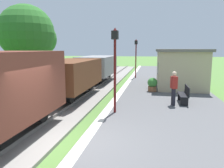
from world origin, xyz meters
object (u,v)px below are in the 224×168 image
object	(u,v)px
freight_train	(67,76)
bench_near_hut	(184,94)
station_hut	(179,68)
person_waiting	(174,87)
tree_field_left	(39,39)
lamp_post_near	(115,55)
lamp_post_far	(136,51)
tree_trackside_far	(26,33)
potted_planter	(152,84)
bench_down_platform	(170,73)

from	to	relation	value
freight_train	bench_near_hut	distance (m)	6.54
station_hut	bench_near_hut	distance (m)	5.51
person_waiting	tree_field_left	world-z (taller)	tree_field_left
lamp_post_near	tree_field_left	world-z (taller)	tree_field_left
bench_near_hut	lamp_post_far	size ratio (longest dim) A/B	0.41
station_hut	lamp_post_far	xyz separation A→B (m)	(-3.59, 4.12, 1.15)
station_hut	bench_near_hut	world-z (taller)	station_hut
lamp_post_far	tree_trackside_far	size ratio (longest dim) A/B	0.57
bench_near_hut	potted_planter	world-z (taller)	potted_planter
tree_trackside_far	lamp_post_far	bearing A→B (deg)	29.11
bench_near_hut	bench_down_platform	bearing A→B (deg)	90.00
potted_planter	tree_field_left	size ratio (longest dim) A/B	0.15
person_waiting	lamp_post_near	world-z (taller)	lamp_post_near
lamp_post_near	tree_trackside_far	bearing A→B (deg)	139.84
freight_train	tree_trackside_far	world-z (taller)	tree_trackside_far
bench_down_platform	tree_field_left	xyz separation A→B (m)	(-13.52, -0.06, 3.36)
person_waiting	tree_trackside_far	xyz separation A→B (m)	(-11.15, 5.40, 3.12)
lamp_post_near	tree_trackside_far	xyz separation A→B (m)	(-8.49, 7.16, 1.50)
lamp_post_near	station_hut	bearing A→B (deg)	65.19
station_hut	potted_planter	xyz separation A→B (m)	(-1.97, -2.56, -0.93)
tree_trackside_far	person_waiting	bearing A→B (deg)	-25.84
freight_train	person_waiting	bearing A→B (deg)	-6.44
potted_planter	lamp_post_far	xyz separation A→B (m)	(-1.62, 6.68, 2.08)
tree_field_left	lamp_post_near	bearing A→B (deg)	-50.32
person_waiting	tree_trackside_far	world-z (taller)	tree_trackside_far
tree_field_left	potted_planter	bearing A→B (deg)	-31.05
bench_down_platform	tree_trackside_far	distance (m)	13.37
person_waiting	potted_planter	distance (m)	3.63
tree_field_left	lamp_post_far	bearing A→B (deg)	-2.59
station_hut	tree_field_left	world-z (taller)	tree_field_left
station_hut	tree_field_left	bearing A→B (deg)	161.67
person_waiting	bench_near_hut	bearing A→B (deg)	-152.72
freight_train	lamp_post_near	size ratio (longest dim) A/B	5.24
station_hut	tree_trackside_far	xyz separation A→B (m)	(-12.07, -0.60, 2.65)
lamp_post_far	lamp_post_near	bearing A→B (deg)	-90.00
freight_train	person_waiting	size ratio (longest dim) A/B	11.35
bench_near_hut	tree_trackside_far	size ratio (longest dim) A/B	0.23
person_waiting	lamp_post_far	bearing A→B (deg)	-91.85
bench_down_platform	person_waiting	size ratio (longest dim) A/B	0.88
bench_near_hut	lamp_post_far	world-z (taller)	lamp_post_far
bench_near_hut	tree_trackside_far	xyz separation A→B (m)	(-11.76, 4.81, 3.58)
lamp_post_far	tree_field_left	distance (m)	10.33
tree_field_left	freight_train	bearing A→B (deg)	-54.68
lamp_post_near	lamp_post_far	bearing A→B (deg)	90.00
lamp_post_far	bench_near_hut	bearing A→B (deg)	-71.03
potted_planter	lamp_post_far	world-z (taller)	lamp_post_far
lamp_post_near	freight_train	bearing A→B (deg)	142.98
freight_train	lamp_post_near	bearing A→B (deg)	-37.02
tree_trackside_far	station_hut	bearing A→B (deg)	2.86
freight_train	bench_near_hut	xyz separation A→B (m)	(6.49, -0.08, -0.78)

